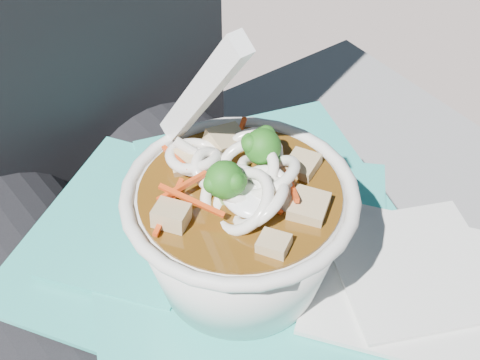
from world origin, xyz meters
TOP-DOWN VIEW (x-y plane):
  - person_body at (0.00, 0.09)m, footprint 0.34×0.94m
  - plastic_bag at (0.03, 0.03)m, footprint 0.35×0.36m
  - napkins at (0.11, -0.06)m, footprint 0.17×0.17m
  - udon_bowl at (0.02, 0.02)m, footprint 0.15×0.15m

SIDE VIEW (x-z plane):
  - person_body at x=0.00m, z-range 0.05..1.03m
  - plastic_bag at x=0.03m, z-range 0.60..0.61m
  - napkins at x=0.11m, z-range 0.61..0.62m
  - udon_bowl at x=0.02m, z-range 0.56..0.76m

